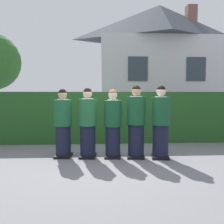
{
  "coord_description": "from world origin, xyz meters",
  "views": [
    {
      "loc": [
        -0.32,
        -5.51,
        1.45
      ],
      "look_at": [
        0.0,
        0.0,
        1.05
      ],
      "focal_mm": 38.82,
      "sensor_mm": 36.0,
      "label": 1
    }
  ],
  "objects_px": {
    "student_front_row_4": "(161,124)",
    "student_front_row_2": "(113,125)",
    "student_front_row_0": "(63,125)",
    "student_front_row_3": "(136,123)",
    "student_front_row_1": "(88,124)"
  },
  "relations": [
    {
      "from": "student_front_row_3",
      "to": "student_front_row_4",
      "type": "height_order",
      "value": "student_front_row_3"
    },
    {
      "from": "student_front_row_0",
      "to": "student_front_row_4",
      "type": "xyz_separation_m",
      "value": [
        2.23,
        -0.21,
        0.04
      ]
    },
    {
      "from": "student_front_row_0",
      "to": "student_front_row_3",
      "type": "height_order",
      "value": "student_front_row_3"
    },
    {
      "from": "student_front_row_3",
      "to": "student_front_row_1",
      "type": "bearing_deg",
      "value": 176.32
    },
    {
      "from": "student_front_row_3",
      "to": "student_front_row_4",
      "type": "bearing_deg",
      "value": -7.95
    },
    {
      "from": "student_front_row_1",
      "to": "student_front_row_4",
      "type": "bearing_deg",
      "value": -5.11
    },
    {
      "from": "student_front_row_3",
      "to": "student_front_row_0",
      "type": "bearing_deg",
      "value": 175.42
    },
    {
      "from": "student_front_row_2",
      "to": "student_front_row_4",
      "type": "distance_m",
      "value": 1.09
    },
    {
      "from": "student_front_row_4",
      "to": "student_front_row_2",
      "type": "bearing_deg",
      "value": 174.05
    },
    {
      "from": "student_front_row_2",
      "to": "student_front_row_3",
      "type": "relative_size",
      "value": 0.94
    },
    {
      "from": "student_front_row_1",
      "to": "student_front_row_2",
      "type": "distance_m",
      "value": 0.58
    },
    {
      "from": "student_front_row_2",
      "to": "student_front_row_3",
      "type": "xyz_separation_m",
      "value": [
        0.53,
        -0.04,
        0.05
      ]
    },
    {
      "from": "student_front_row_0",
      "to": "student_front_row_3",
      "type": "bearing_deg",
      "value": -4.58
    },
    {
      "from": "student_front_row_2",
      "to": "student_front_row_3",
      "type": "bearing_deg",
      "value": -3.87
    },
    {
      "from": "student_front_row_0",
      "to": "student_front_row_4",
      "type": "bearing_deg",
      "value": -5.42
    }
  ]
}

